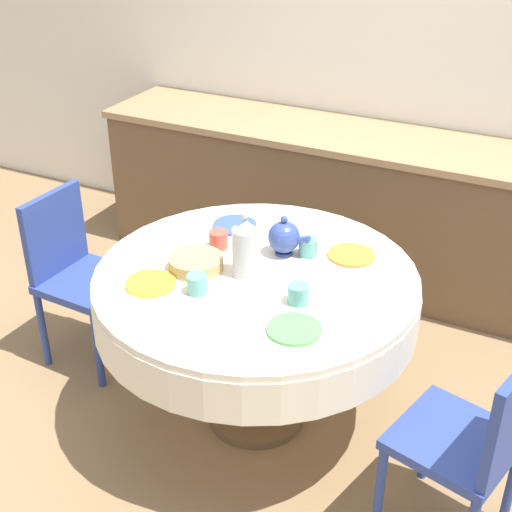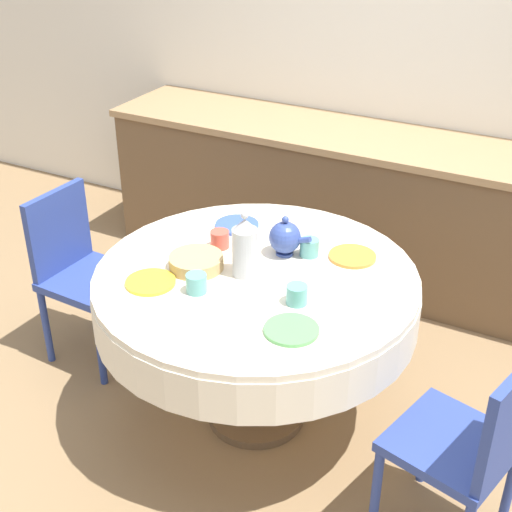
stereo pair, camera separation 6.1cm
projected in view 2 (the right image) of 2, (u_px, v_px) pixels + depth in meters
The scene contains 17 objects.
ground_plane at pixel (256, 416), 3.28m from camera, with size 12.00×12.00×0.00m, color #8E704C.
wall_back at pixel (404, 49), 4.01m from camera, with size 7.00×0.05×2.60m.
kitchen_counter at pixel (371, 209), 4.17m from camera, with size 3.24×0.64×0.89m.
dining_table at pixel (256, 299), 2.97m from camera, with size 1.34×1.34×0.77m.
chair_left at pixel (472, 442), 2.45m from camera, with size 0.49×0.49×0.87m.
chair_right at pixel (80, 267), 3.49m from camera, with size 0.42×0.42×0.87m.
plate_near_left at pixel (151, 282), 2.83m from camera, with size 0.20×0.20×0.01m, color yellow.
cup_near_left at pixel (196, 283), 2.76m from camera, with size 0.08×0.08×0.08m, color #5BA39E.
plate_near_right at pixel (291, 330), 2.55m from camera, with size 0.20×0.20×0.01m, color #5BA85B.
cup_near_right at pixel (297, 294), 2.69m from camera, with size 0.08×0.08×0.08m, color #5BA39E.
plate_far_left at pixel (237, 225), 3.27m from camera, with size 0.20×0.20×0.01m, color #3856AD.
cup_far_left at pixel (220, 239), 3.08m from camera, with size 0.08×0.08×0.08m, color #CC4C3D.
plate_far_right at pixel (352, 256), 3.01m from camera, with size 0.20×0.20×0.01m, color orange.
cup_far_right at pixel (309, 247), 3.02m from camera, with size 0.08×0.08×0.08m, color #5BA39E.
coffee_carafe at pixel (245, 248), 2.84m from camera, with size 0.10×0.10×0.28m.
teapot at pixel (285, 238), 3.00m from camera, with size 0.19×0.14×0.18m.
bread_basket at pixel (196, 262), 2.93m from camera, with size 0.23×0.23×0.05m, color tan.
Camera 2 is at (1.17, -2.20, 2.25)m, focal length 50.00 mm.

